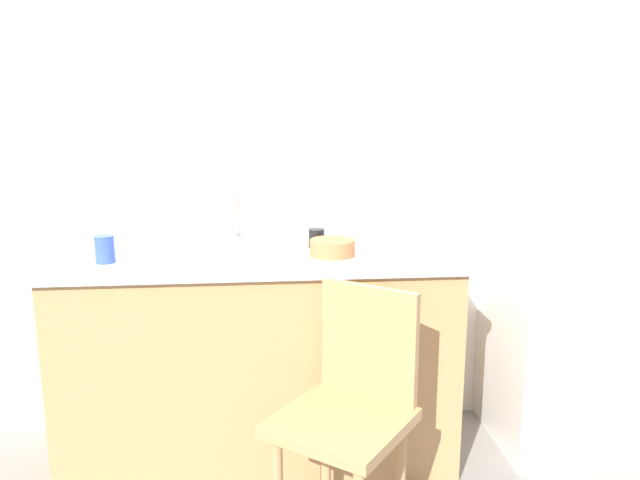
{
  "coord_description": "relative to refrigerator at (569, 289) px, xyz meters",
  "views": [
    {
      "loc": [
        -0.42,
        -1.81,
        1.48
      ],
      "look_at": [
        -0.19,
        0.6,
        0.96
      ],
      "focal_mm": 34.8,
      "sensor_mm": 36.0,
      "label": 1
    }
  ],
  "objects": [
    {
      "name": "cup_black",
      "position": [
        -1.1,
        0.02,
        0.24
      ],
      "size": [
        0.07,
        0.07,
        0.08
      ],
      "primitive_type": "cylinder",
      "color": "black",
      "rests_on": "countertop"
    },
    {
      "name": "countertop",
      "position": [
        -1.35,
        -0.02,
        0.18
      ],
      "size": [
        1.61,
        0.64,
        0.04
      ],
      "primitive_type": "cube",
      "color": "#B7B7BC",
      "rests_on": "cabinet_base"
    },
    {
      "name": "cabinet_base",
      "position": [
        -1.35,
        -0.02,
        -0.27
      ],
      "size": [
        1.57,
        0.6,
        0.87
      ],
      "primitive_type": "cube",
      "color": "tan",
      "rests_on": "ground_plane"
    },
    {
      "name": "cup_blue",
      "position": [
        -1.91,
        -0.16,
        0.26
      ],
      "size": [
        0.07,
        0.07,
        0.1
      ],
      "primitive_type": "cylinder",
      "color": "blue",
      "rests_on": "countertop"
    },
    {
      "name": "dish_tray",
      "position": [
        -1.4,
        -0.13,
        0.23
      ],
      "size": [
        0.28,
        0.2,
        0.05
      ],
      "primitive_type": "cube",
      "color": "white",
      "rests_on": "countertop"
    },
    {
      "name": "refrigerator",
      "position": [
        0.0,
        0.0,
        0.0
      ],
      "size": [
        0.6,
        0.56,
        1.41
      ],
      "primitive_type": "cube",
      "color": "white",
      "rests_on": "ground_plane"
    },
    {
      "name": "chair",
      "position": [
        -1.04,
        -0.59,
        -0.21
      ],
      "size": [
        0.56,
        0.56,
        0.89
      ],
      "rotation": [
        0.0,
        0.0,
        -0.66
      ],
      "color": "tan",
      "rests_on": "ground_plane"
    },
    {
      "name": "terracotta_bowl",
      "position": [
        -1.05,
        -0.13,
        0.24
      ],
      "size": [
        0.18,
        0.18,
        0.06
      ],
      "primitive_type": "cylinder",
      "color": "#C67042",
      "rests_on": "countertop"
    },
    {
      "name": "back_wall",
      "position": [
        -0.9,
        0.33,
        0.53
      ],
      "size": [
        4.8,
        0.1,
        2.47
      ],
      "primitive_type": "cube",
      "color": "white",
      "rests_on": "ground_plane"
    },
    {
      "name": "faucet",
      "position": [
        -1.46,
        0.23,
        0.32
      ],
      "size": [
        0.02,
        0.02,
        0.23
      ],
      "primitive_type": "cylinder",
      "color": "#B7B7BC",
      "rests_on": "countertop"
    }
  ]
}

